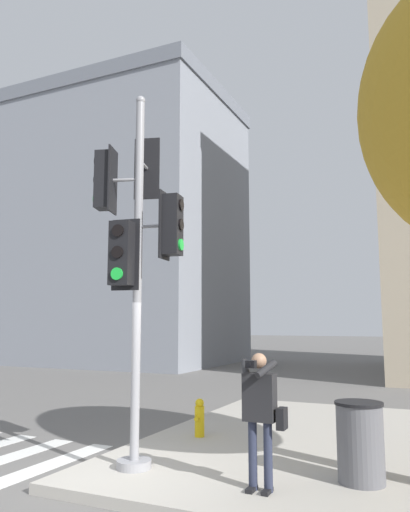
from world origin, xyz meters
The scene contains 7 objects.
ground_plane centered at (0.00, 0.00, 0.00)m, with size 160.00×160.00×0.00m, color slate.
sidewalk_corner centered at (3.50, 3.50, 0.07)m, with size 8.00×8.00×0.14m.
traffic_signal_pole centered at (0.37, 0.60, 3.51)m, with size 1.40×1.41×5.59m.
person_photographer centered at (2.34, 0.45, 1.14)m, with size 0.58×0.54×1.67m.
fire_hydrant centered at (0.37, 2.81, 0.48)m, with size 0.18×0.24×0.68m.
trash_bin centered at (3.42, 1.29, 0.66)m, with size 0.63×0.63×1.02m.
building_left centered at (-12.62, 18.39, 7.66)m, with size 13.86×9.60×15.30m.
Camera 1 is at (4.40, -5.71, 2.20)m, focal length 35.00 mm.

